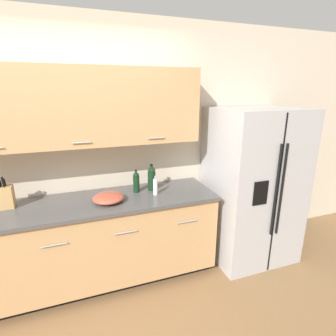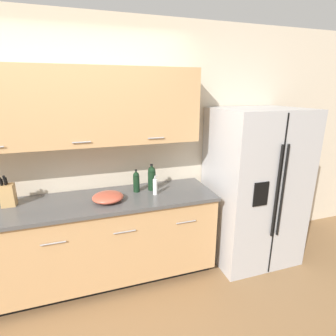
% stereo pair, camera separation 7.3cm
% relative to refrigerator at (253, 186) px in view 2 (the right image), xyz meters
% --- Properties ---
extents(wall_back, '(10.00, 0.39, 2.60)m').
position_rel_refrigerator_xyz_m(wall_back, '(-1.93, 0.37, 0.57)').
color(wall_back, beige).
rests_on(wall_back, ground_plane).
extents(counter_unit, '(2.49, 0.64, 0.90)m').
position_rel_refrigerator_xyz_m(counter_unit, '(-1.80, 0.09, -0.41)').
color(counter_unit, black).
rests_on(counter_unit, ground_plane).
extents(refrigerator, '(0.93, 0.81, 1.73)m').
position_rel_refrigerator_xyz_m(refrigerator, '(0.00, 0.00, 0.00)').
color(refrigerator, '#B2B2B5').
rests_on(refrigerator, ground_plane).
extents(knife_block, '(0.11, 0.11, 0.29)m').
position_rel_refrigerator_xyz_m(knife_block, '(-2.47, 0.19, 0.14)').
color(knife_block, tan).
rests_on(knife_block, counter_unit).
extents(wine_bottle, '(0.08, 0.08, 0.28)m').
position_rel_refrigerator_xyz_m(wine_bottle, '(-1.14, 0.17, 0.16)').
color(wine_bottle, black).
rests_on(wine_bottle, counter_unit).
extents(soap_dispenser, '(0.05, 0.04, 0.20)m').
position_rel_refrigerator_xyz_m(soap_dispenser, '(-1.14, 0.04, 0.12)').
color(soap_dispenser, white).
rests_on(soap_dispenser, counter_unit).
extents(oil_bottle, '(0.07, 0.07, 0.24)m').
position_rel_refrigerator_xyz_m(oil_bottle, '(-1.30, 0.17, 0.14)').
color(oil_bottle, black).
rests_on(oil_bottle, counter_unit).
extents(mixing_bowl, '(0.29, 0.29, 0.08)m').
position_rel_refrigerator_xyz_m(mixing_bowl, '(-1.61, 0.01, 0.07)').
color(mixing_bowl, '#B24C38').
rests_on(mixing_bowl, counter_unit).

